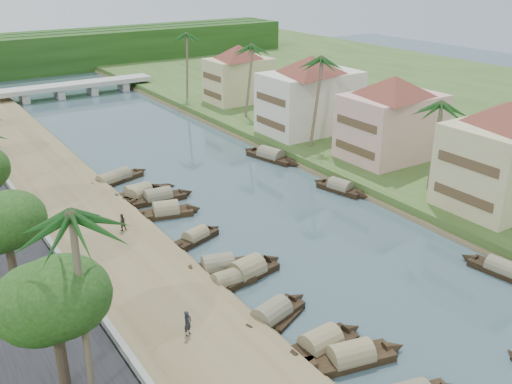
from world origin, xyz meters
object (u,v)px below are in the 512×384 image
bridge (75,87)px  building_near (509,152)px  sampan_1 (321,345)px  person_near (188,323)px

bridge → building_near: size_ratio=1.89×
bridge → building_near: building_near is taller
sampan_1 → person_near: person_near is taller
bridge → building_near: bearing=-75.6°
bridge → sampan_1: bearing=-96.4°
building_near → sampan_1: building_near is taller
building_near → sampan_1: 29.45m
bridge → sampan_1: size_ratio=3.82×
bridge → person_near: size_ratio=15.93×
bridge → sampan_1: bridge is taller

